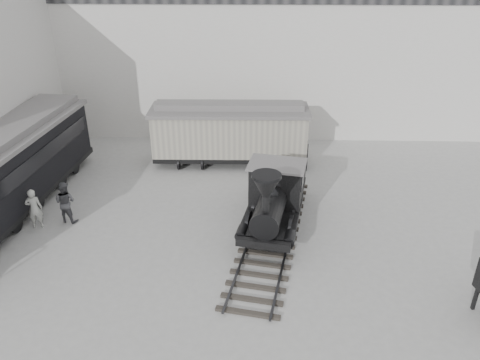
{
  "coord_description": "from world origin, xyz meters",
  "views": [
    {
      "loc": [
        0.67,
        -13.62,
        10.97
      ],
      "look_at": [
        0.11,
        4.11,
        2.0
      ],
      "focal_mm": 35.0,
      "sensor_mm": 36.0,
      "label": 1
    }
  ],
  "objects_px": {
    "locomotive": "(275,200)",
    "visitor_a": "(34,209)",
    "passenger_coach": "(4,174)",
    "boxcar": "(230,132)",
    "visitor_b": "(65,202)"
  },
  "relations": [
    {
      "from": "visitor_b",
      "to": "passenger_coach",
      "type": "bearing_deg",
      "value": 1.13
    },
    {
      "from": "boxcar",
      "to": "locomotive",
      "type": "bearing_deg",
      "value": -72.21
    },
    {
      "from": "locomotive",
      "to": "boxcar",
      "type": "relative_size",
      "value": 1.21
    },
    {
      "from": "boxcar",
      "to": "visitor_b",
      "type": "distance_m",
      "value": 9.42
    },
    {
      "from": "locomotive",
      "to": "visitor_a",
      "type": "xyz_separation_m",
      "value": [
        -10.22,
        -0.37,
        -0.4
      ]
    },
    {
      "from": "passenger_coach",
      "to": "visitor_a",
      "type": "distance_m",
      "value": 2.24
    },
    {
      "from": "boxcar",
      "to": "visitor_a",
      "type": "height_order",
      "value": "boxcar"
    },
    {
      "from": "boxcar",
      "to": "passenger_coach",
      "type": "xyz_separation_m",
      "value": [
        -9.61,
        -5.82,
        0.13
      ]
    },
    {
      "from": "boxcar",
      "to": "passenger_coach",
      "type": "relative_size",
      "value": 0.63
    },
    {
      "from": "locomotive",
      "to": "visitor_a",
      "type": "relative_size",
      "value": 5.63
    },
    {
      "from": "locomotive",
      "to": "visitor_b",
      "type": "xyz_separation_m",
      "value": [
        -9.08,
        0.18,
        -0.36
      ]
    },
    {
      "from": "passenger_coach",
      "to": "visitor_a",
      "type": "height_order",
      "value": "passenger_coach"
    },
    {
      "from": "locomotive",
      "to": "passenger_coach",
      "type": "height_order",
      "value": "locomotive"
    },
    {
      "from": "passenger_coach",
      "to": "visitor_b",
      "type": "bearing_deg",
      "value": -6.95
    },
    {
      "from": "boxcar",
      "to": "visitor_a",
      "type": "bearing_deg",
      "value": -139.89
    }
  ]
}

